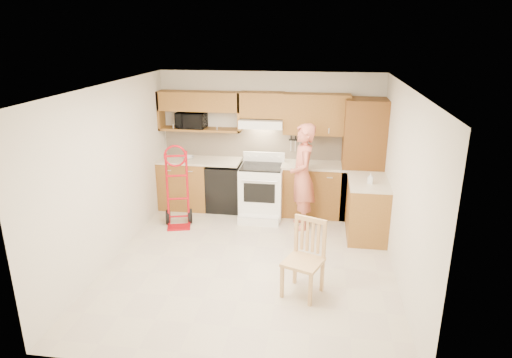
% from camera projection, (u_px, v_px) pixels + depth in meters
% --- Properties ---
extents(floor, '(4.00, 4.50, 0.02)m').
position_uv_depth(floor, '(251.00, 263.00, 6.47)').
color(floor, beige).
rests_on(floor, ground).
extents(ceiling, '(4.00, 4.50, 0.02)m').
position_uv_depth(ceiling, '(250.00, 86.00, 5.68)').
color(ceiling, white).
rests_on(ceiling, ground).
extents(wall_back, '(4.00, 0.02, 2.50)m').
position_uv_depth(wall_back, '(270.00, 141.00, 8.20)').
color(wall_back, beige).
rests_on(wall_back, ground).
extents(wall_front, '(4.00, 0.02, 2.50)m').
position_uv_depth(wall_front, '(211.00, 261.00, 3.95)').
color(wall_front, beige).
rests_on(wall_front, ground).
extents(wall_left, '(0.02, 4.50, 2.50)m').
position_uv_depth(wall_left, '(111.00, 174.00, 6.35)').
color(wall_left, beige).
rests_on(wall_left, ground).
extents(wall_right, '(0.02, 4.50, 2.50)m').
position_uv_depth(wall_right, '(404.00, 187.00, 5.80)').
color(wall_right, beige).
rests_on(wall_right, ground).
extents(backsplash, '(3.92, 0.03, 0.55)m').
position_uv_depth(backsplash, '(270.00, 144.00, 8.19)').
color(backsplash, beige).
rests_on(backsplash, wall_back).
extents(lower_cab_left, '(0.90, 0.60, 0.90)m').
position_uv_depth(lower_cab_left, '(185.00, 184.00, 8.37)').
color(lower_cab_left, brown).
rests_on(lower_cab_left, ground).
extents(dishwasher, '(0.60, 0.60, 0.85)m').
position_uv_depth(dishwasher, '(225.00, 187.00, 8.28)').
color(dishwasher, black).
rests_on(dishwasher, ground).
extents(lower_cab_right, '(1.14, 0.60, 0.90)m').
position_uv_depth(lower_cab_right, '(313.00, 190.00, 8.05)').
color(lower_cab_right, brown).
rests_on(lower_cab_right, ground).
extents(countertop_left, '(1.50, 0.63, 0.04)m').
position_uv_depth(countertop_left, '(200.00, 160.00, 8.18)').
color(countertop_left, beige).
rests_on(countertop_left, lower_cab_left).
extents(countertop_right, '(1.14, 0.63, 0.04)m').
position_uv_depth(countertop_right, '(314.00, 165.00, 7.90)').
color(countertop_right, beige).
rests_on(countertop_right, lower_cab_right).
extents(cab_return_right, '(0.60, 1.00, 0.90)m').
position_uv_depth(cab_return_right, '(367.00, 210.00, 7.18)').
color(cab_return_right, brown).
rests_on(cab_return_right, ground).
extents(countertop_return, '(0.63, 1.00, 0.04)m').
position_uv_depth(countertop_return, '(369.00, 182.00, 7.03)').
color(countertop_return, beige).
rests_on(countertop_return, cab_return_right).
extents(pantry_tall, '(0.70, 0.60, 2.10)m').
position_uv_depth(pantry_tall, '(362.00, 160.00, 7.74)').
color(pantry_tall, '#543610').
rests_on(pantry_tall, ground).
extents(upper_cab_left, '(1.50, 0.33, 0.34)m').
position_uv_depth(upper_cab_left, '(199.00, 101.00, 7.97)').
color(upper_cab_left, brown).
rests_on(upper_cab_left, wall_back).
extents(upper_shelf_mw, '(1.50, 0.33, 0.04)m').
position_uv_depth(upper_shelf_mw, '(201.00, 129.00, 8.13)').
color(upper_shelf_mw, brown).
rests_on(upper_shelf_mw, wall_back).
extents(upper_cab_center, '(0.76, 0.33, 0.44)m').
position_uv_depth(upper_cab_center, '(262.00, 105.00, 7.83)').
color(upper_cab_center, brown).
rests_on(upper_cab_center, wall_back).
extents(upper_cab_right, '(1.14, 0.33, 0.70)m').
position_uv_depth(upper_cab_right, '(317.00, 114.00, 7.74)').
color(upper_cab_right, brown).
rests_on(upper_cab_right, wall_back).
extents(range_hood, '(0.76, 0.46, 0.14)m').
position_uv_depth(range_hood, '(262.00, 123.00, 7.87)').
color(range_hood, white).
rests_on(range_hood, wall_back).
extents(knife_strip, '(0.40, 0.05, 0.29)m').
position_uv_depth(knife_strip, '(300.00, 143.00, 8.07)').
color(knife_strip, black).
rests_on(knife_strip, backsplash).
extents(microwave, '(0.54, 0.38, 0.29)m').
position_uv_depth(microwave, '(191.00, 120.00, 8.10)').
color(microwave, black).
rests_on(microwave, upper_shelf_mw).
extents(range, '(0.75, 0.98, 1.10)m').
position_uv_depth(range, '(261.00, 188.00, 7.88)').
color(range, white).
rests_on(range, ground).
extents(person, '(0.54, 0.71, 1.78)m').
position_uv_depth(person, '(302.00, 177.00, 7.37)').
color(person, '#C86752').
rests_on(person, ground).
extents(hand_truck, '(0.60, 0.57, 1.28)m').
position_uv_depth(hand_truck, '(177.00, 190.00, 7.47)').
color(hand_truck, '#AC0B15').
rests_on(hand_truck, ground).
extents(dining_chair, '(0.58, 0.61, 0.98)m').
position_uv_depth(dining_chair, '(303.00, 259.00, 5.54)').
color(dining_chair, tan).
rests_on(dining_chair, ground).
extents(soap_bottle, '(0.09, 0.09, 0.17)m').
position_uv_depth(soap_bottle, '(370.00, 178.00, 6.86)').
color(soap_bottle, white).
rests_on(soap_bottle, countertop_return).
extents(bowl, '(0.26, 0.26, 0.05)m').
position_uv_depth(bowl, '(189.00, 158.00, 8.20)').
color(bowl, white).
rests_on(bowl, countertop_left).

